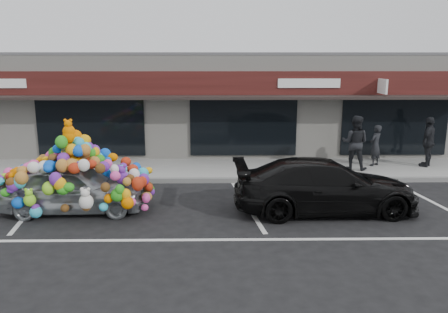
{
  "coord_description": "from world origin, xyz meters",
  "views": [
    {
      "loc": [
        1.99,
        -11.6,
        3.99
      ],
      "look_at": [
        2.18,
        1.4,
        1.13
      ],
      "focal_mm": 35.0,
      "sensor_mm": 36.0,
      "label": 1
    }
  ],
  "objects_px": {
    "toy_car": "(73,182)",
    "pedestrian_c": "(428,142)",
    "pedestrian_a": "(375,145)",
    "pedestrian_b": "(355,143)",
    "black_sedan": "(325,186)"
  },
  "relations": [
    {
      "from": "black_sedan",
      "to": "pedestrian_b",
      "type": "bearing_deg",
      "value": -28.78
    },
    {
      "from": "black_sedan",
      "to": "pedestrian_a",
      "type": "distance_m",
      "value": 5.49
    },
    {
      "from": "toy_car",
      "to": "pedestrian_b",
      "type": "relative_size",
      "value": 2.17
    },
    {
      "from": "black_sedan",
      "to": "pedestrian_a",
      "type": "relative_size",
      "value": 3.19
    },
    {
      "from": "toy_car",
      "to": "pedestrian_a",
      "type": "bearing_deg",
      "value": -66.94
    },
    {
      "from": "black_sedan",
      "to": "pedestrian_b",
      "type": "relative_size",
      "value": 2.52
    },
    {
      "from": "pedestrian_a",
      "to": "pedestrian_b",
      "type": "xyz_separation_m",
      "value": [
        -0.94,
        -0.52,
        0.2
      ]
    },
    {
      "from": "toy_car",
      "to": "pedestrian_a",
      "type": "height_order",
      "value": "toy_car"
    },
    {
      "from": "toy_car",
      "to": "pedestrian_a",
      "type": "xyz_separation_m",
      "value": [
        9.74,
        4.51,
        0.09
      ]
    },
    {
      "from": "pedestrian_a",
      "to": "black_sedan",
      "type": "bearing_deg",
      "value": 16.41
    },
    {
      "from": "toy_car",
      "to": "pedestrian_c",
      "type": "relative_size",
      "value": 2.28
    },
    {
      "from": "toy_car",
      "to": "black_sedan",
      "type": "relative_size",
      "value": 0.86
    },
    {
      "from": "black_sedan",
      "to": "pedestrian_a",
      "type": "height_order",
      "value": "pedestrian_a"
    },
    {
      "from": "toy_car",
      "to": "black_sedan",
      "type": "bearing_deg",
      "value": -92.59
    },
    {
      "from": "toy_car",
      "to": "pedestrian_c",
      "type": "bearing_deg",
      "value": -71.21
    }
  ]
}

